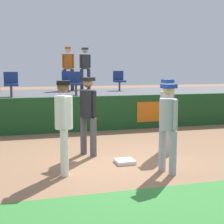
# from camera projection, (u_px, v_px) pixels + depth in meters

# --- Properties ---
(ground_plane) EXTENTS (60.00, 60.00, 0.00)m
(ground_plane) POSITION_uv_depth(u_px,v_px,m) (117.00, 163.00, 7.53)
(ground_plane) COLOR #936B4C
(grass_foreground_strip) EXTENTS (18.00, 2.80, 0.01)m
(grass_foreground_strip) POSITION_uv_depth(u_px,v_px,m) (184.00, 224.00, 4.62)
(grass_foreground_strip) COLOR #388438
(grass_foreground_strip) RESTS_ON ground_plane
(first_base) EXTENTS (0.40, 0.40, 0.08)m
(first_base) POSITION_uv_depth(u_px,v_px,m) (125.00, 161.00, 7.52)
(first_base) COLOR white
(first_base) RESTS_ON ground_plane
(player_fielder_home) EXTENTS (0.40, 0.55, 1.82)m
(player_fielder_home) POSITION_uv_depth(u_px,v_px,m) (64.00, 121.00, 6.68)
(player_fielder_home) COLOR white
(player_fielder_home) RESTS_ON ground_plane
(player_runner_visitor) EXTENTS (0.34, 0.50, 1.78)m
(player_runner_visitor) POSITION_uv_depth(u_px,v_px,m) (167.00, 111.00, 8.38)
(player_runner_visitor) COLOR #9EA3AD
(player_runner_visitor) RESTS_ON ground_plane
(player_coach_visitor) EXTENTS (0.41, 0.48, 1.75)m
(player_coach_visitor) POSITION_uv_depth(u_px,v_px,m) (168.00, 122.00, 6.74)
(player_coach_visitor) COLOR #9EA3AD
(player_coach_visitor) RESTS_ON ground_plane
(player_umpire) EXTENTS (0.48, 0.48, 1.84)m
(player_umpire) POSITION_uv_depth(u_px,v_px,m) (88.00, 111.00, 8.09)
(player_umpire) COLOR #4C4C51
(player_umpire) RESTS_ON ground_plane
(field_wall) EXTENTS (18.00, 0.26, 1.14)m
(field_wall) POSITION_uv_depth(u_px,v_px,m) (82.00, 114.00, 11.20)
(field_wall) COLOR #19471E
(field_wall) RESTS_ON ground_plane
(bleacher_platform) EXTENTS (18.00, 4.80, 1.07)m
(bleacher_platform) POSITION_uv_depth(u_px,v_px,m) (69.00, 106.00, 13.65)
(bleacher_platform) COLOR #59595E
(bleacher_platform) RESTS_ON ground_plane
(seat_front_center) EXTENTS (0.44, 0.44, 0.84)m
(seat_front_center) POSITION_uv_depth(u_px,v_px,m) (76.00, 82.00, 12.47)
(seat_front_center) COLOR #4C4C51
(seat_front_center) RESTS_ON bleacher_platform
(seat_back_right) EXTENTS (0.46, 0.44, 0.84)m
(seat_back_right) POSITION_uv_depth(u_px,v_px,m) (119.00, 80.00, 14.79)
(seat_back_right) COLOR #4C4C51
(seat_back_right) RESTS_ON bleacher_platform
(seat_front_left) EXTENTS (0.48, 0.44, 0.84)m
(seat_front_left) POSITION_uv_depth(u_px,v_px,m) (11.00, 83.00, 11.85)
(seat_front_left) COLOR #4C4C51
(seat_front_left) RESTS_ON bleacher_platform
(seat_back_center) EXTENTS (0.45, 0.44, 0.84)m
(seat_back_center) POSITION_uv_depth(u_px,v_px,m) (68.00, 80.00, 14.18)
(seat_back_center) COLOR #4C4C51
(seat_back_center) RESTS_ON bleacher_platform
(spectator_hooded) EXTENTS (0.51, 0.42, 1.85)m
(spectator_hooded) POSITION_uv_depth(u_px,v_px,m) (68.00, 65.00, 14.86)
(spectator_hooded) COLOR #33384C
(spectator_hooded) RESTS_ON bleacher_platform
(spectator_casual) EXTENTS (0.52, 0.39, 1.86)m
(spectator_casual) POSITION_uv_depth(u_px,v_px,m) (85.00, 65.00, 15.51)
(spectator_casual) COLOR #33384C
(spectator_casual) RESTS_ON bleacher_platform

